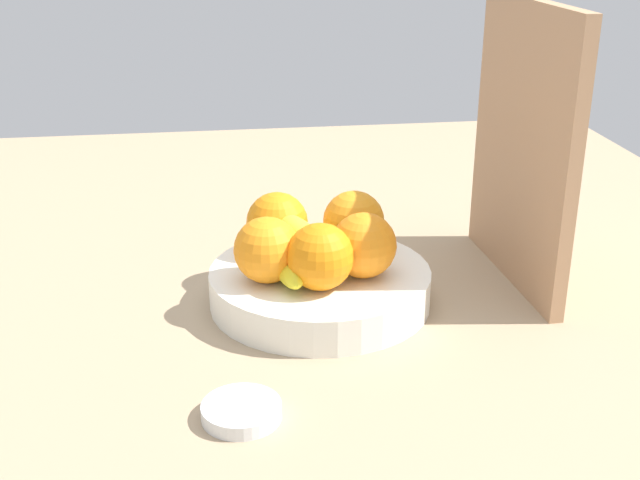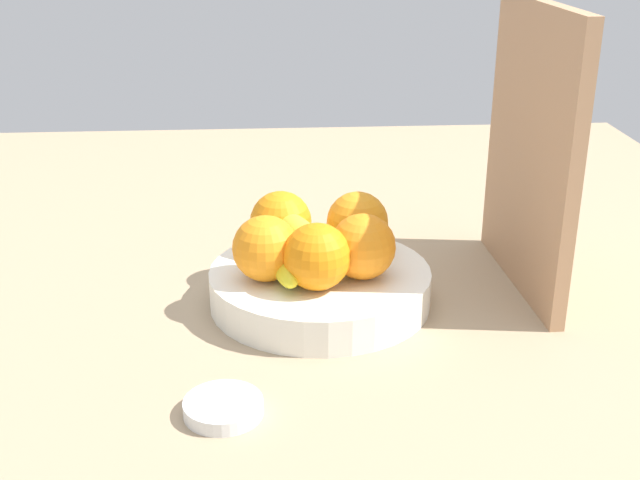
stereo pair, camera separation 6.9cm
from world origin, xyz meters
TOP-DOWN VIEW (x-y plane):
  - ground_plane at (0.00, 0.00)cm, footprint 180.00×140.00cm
  - fruit_bowl at (-3.69, -1.49)cm, footprint 27.49×27.49cm
  - orange_front_left at (-1.31, 3.48)cm, footprint 7.98×7.98cm
  - orange_front_right at (-9.35, 3.72)cm, footprint 7.98×7.98cm
  - orange_center at (-10.21, -6.12)cm, footprint 7.98×7.98cm
  - orange_back_left at (-1.54, -8.14)cm, footprint 7.98×7.98cm
  - orange_back_right at (1.30, -2.20)cm, footprint 7.98×7.98cm
  - banana_bunch at (-4.43, -4.87)cm, footprint 18.37×9.83cm
  - cutting_board at (-8.23, 25.21)cm, footprint 28.05×2.90cm
  - jar_lid at (19.89, -12.58)cm, footprint 7.89×7.89cm

SIDE VIEW (x-z plane):
  - ground_plane at x=0.00cm, z-range -3.00..0.00cm
  - jar_lid at x=19.89cm, z-range 0.00..1.52cm
  - fruit_bowl at x=-3.69cm, z-range 0.00..4.53cm
  - banana_bunch at x=-4.43cm, z-range 4.53..10.73cm
  - orange_front_left at x=-1.31cm, z-range 4.53..12.50cm
  - orange_front_right at x=-9.35cm, z-range 4.53..12.50cm
  - orange_center at x=-10.21cm, z-range 4.53..12.50cm
  - orange_back_left at x=-1.54cm, z-range 4.53..12.50cm
  - orange_back_right at x=1.30cm, z-range 4.53..12.50cm
  - cutting_board at x=-8.23cm, z-range 0.00..36.00cm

